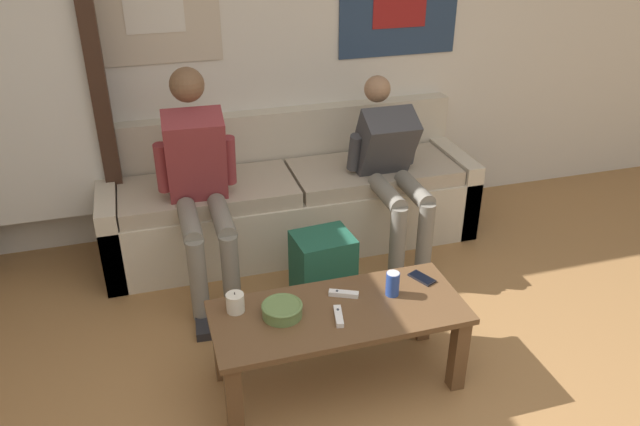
{
  "coord_description": "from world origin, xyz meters",
  "views": [
    {
      "loc": [
        -0.9,
        -1.32,
        2.21
      ],
      "look_at": [
        -0.08,
        1.45,
        0.67
      ],
      "focal_mm": 35.0,
      "sensor_mm": 36.0,
      "label": 1
    }
  ],
  "objects_px": {
    "couch": "(291,200)",
    "game_controller_near_left": "(344,294)",
    "ceramic_bowl": "(282,309)",
    "drink_can_blue": "(393,284)",
    "person_seated_teen": "(391,166)",
    "pillar_candle": "(235,303)",
    "game_controller_near_right": "(339,316)",
    "coffee_table": "(339,324)",
    "cell_phone": "(422,278)",
    "person_seated_adult": "(199,178)",
    "backpack": "(324,273)"
  },
  "relations": [
    {
      "from": "ceramic_bowl",
      "to": "drink_can_blue",
      "type": "bearing_deg",
      "value": 1.31
    },
    {
      "from": "person_seated_adult",
      "to": "backpack",
      "type": "relative_size",
      "value": 2.86
    },
    {
      "from": "person_seated_adult",
      "to": "game_controller_near_right",
      "type": "xyz_separation_m",
      "value": [
        0.48,
        -1.14,
        -0.26
      ]
    },
    {
      "from": "person_seated_adult",
      "to": "backpack",
      "type": "xyz_separation_m",
      "value": [
        0.62,
        -0.43,
        -0.49
      ]
    },
    {
      "from": "drink_can_blue",
      "to": "game_controller_near_right",
      "type": "xyz_separation_m",
      "value": [
        -0.31,
        -0.11,
        -0.05
      ]
    },
    {
      "from": "game_controller_near_right",
      "to": "cell_phone",
      "type": "distance_m",
      "value": 0.54
    },
    {
      "from": "couch",
      "to": "coffee_table",
      "type": "relative_size",
      "value": 2.06
    },
    {
      "from": "person_seated_adult",
      "to": "pillar_candle",
      "type": "bearing_deg",
      "value": -87.94
    },
    {
      "from": "pillar_candle",
      "to": "game_controller_near_left",
      "type": "bearing_deg",
      "value": -3.22
    },
    {
      "from": "drink_can_blue",
      "to": "game_controller_near_left",
      "type": "relative_size",
      "value": 0.86
    },
    {
      "from": "person_seated_teen",
      "to": "drink_can_blue",
      "type": "distance_m",
      "value": 1.14
    },
    {
      "from": "ceramic_bowl",
      "to": "drink_can_blue",
      "type": "distance_m",
      "value": 0.55
    },
    {
      "from": "backpack",
      "to": "game_controller_near_left",
      "type": "bearing_deg",
      "value": -96.67
    },
    {
      "from": "person_seated_teen",
      "to": "pillar_candle",
      "type": "distance_m",
      "value": 1.52
    },
    {
      "from": "backpack",
      "to": "cell_phone",
      "type": "bearing_deg",
      "value": -54.92
    },
    {
      "from": "drink_can_blue",
      "to": "game_controller_near_right",
      "type": "distance_m",
      "value": 0.33
    },
    {
      "from": "game_controller_near_left",
      "to": "pillar_candle",
      "type": "bearing_deg",
      "value": 176.78
    },
    {
      "from": "person_seated_teen",
      "to": "game_controller_near_right",
      "type": "relative_size",
      "value": 7.62
    },
    {
      "from": "couch",
      "to": "ceramic_bowl",
      "type": "bearing_deg",
      "value": -105.54
    },
    {
      "from": "coffee_table",
      "to": "cell_phone",
      "type": "bearing_deg",
      "value": 14.65
    },
    {
      "from": "couch",
      "to": "person_seated_teen",
      "type": "distance_m",
      "value": 0.75
    },
    {
      "from": "person_seated_adult",
      "to": "game_controller_near_left",
      "type": "bearing_deg",
      "value": -60.33
    },
    {
      "from": "game_controller_near_right",
      "to": "person_seated_teen",
      "type": "bearing_deg",
      "value": 58.0
    },
    {
      "from": "couch",
      "to": "pillar_candle",
      "type": "xyz_separation_m",
      "value": [
        -0.59,
        -1.31,
        0.19
      ]
    },
    {
      "from": "person_seated_teen",
      "to": "backpack",
      "type": "xyz_separation_m",
      "value": [
        -0.58,
        -0.45,
        -0.41
      ]
    },
    {
      "from": "couch",
      "to": "game_controller_near_left",
      "type": "xyz_separation_m",
      "value": [
        -0.07,
        -1.34,
        0.15
      ]
    },
    {
      "from": "backpack",
      "to": "cell_phone",
      "type": "height_order",
      "value": "backpack"
    },
    {
      "from": "ceramic_bowl",
      "to": "game_controller_near_left",
      "type": "bearing_deg",
      "value": 11.89
    },
    {
      "from": "backpack",
      "to": "cell_phone",
      "type": "distance_m",
      "value": 0.67
    },
    {
      "from": "coffee_table",
      "to": "pillar_candle",
      "type": "bearing_deg",
      "value": 164.43
    },
    {
      "from": "coffee_table",
      "to": "backpack",
      "type": "xyz_separation_m",
      "value": [
        0.12,
        0.64,
        -0.14
      ]
    },
    {
      "from": "couch",
      "to": "drink_can_blue",
      "type": "relative_size",
      "value": 19.91
    },
    {
      "from": "pillar_candle",
      "to": "cell_phone",
      "type": "xyz_separation_m",
      "value": [
        0.95,
        -0.0,
        -0.04
      ]
    },
    {
      "from": "game_controller_near_right",
      "to": "ceramic_bowl",
      "type": "bearing_deg",
      "value": 158.9
    },
    {
      "from": "ceramic_bowl",
      "to": "pillar_candle",
      "type": "height_order",
      "value": "pillar_candle"
    },
    {
      "from": "backpack",
      "to": "cell_phone",
      "type": "xyz_separation_m",
      "value": [
        0.36,
        -0.52,
        0.23
      ]
    },
    {
      "from": "backpack",
      "to": "ceramic_bowl",
      "type": "relative_size",
      "value": 2.37
    },
    {
      "from": "pillar_candle",
      "to": "game_controller_near_right",
      "type": "relative_size",
      "value": 0.71
    },
    {
      "from": "person_seated_adult",
      "to": "cell_phone",
      "type": "bearing_deg",
      "value": -44.04
    },
    {
      "from": "couch",
      "to": "game_controller_near_left",
      "type": "distance_m",
      "value": 1.35
    },
    {
      "from": "person_seated_teen",
      "to": "backpack",
      "type": "bearing_deg",
      "value": -142.06
    },
    {
      "from": "person_seated_adult",
      "to": "person_seated_teen",
      "type": "bearing_deg",
      "value": 0.96
    },
    {
      "from": "coffee_table",
      "to": "cell_phone",
      "type": "height_order",
      "value": "cell_phone"
    },
    {
      "from": "drink_can_blue",
      "to": "cell_phone",
      "type": "bearing_deg",
      "value": 22.4
    },
    {
      "from": "pillar_candle",
      "to": "game_controller_near_left",
      "type": "distance_m",
      "value": 0.52
    },
    {
      "from": "person_seated_adult",
      "to": "game_controller_near_left",
      "type": "xyz_separation_m",
      "value": [
        0.55,
        -0.97,
        -0.26
      ]
    },
    {
      "from": "couch",
      "to": "person_seated_teen",
      "type": "bearing_deg",
      "value": -31.41
    },
    {
      "from": "pillar_candle",
      "to": "ceramic_bowl",
      "type": "bearing_deg",
      "value": -25.87
    },
    {
      "from": "couch",
      "to": "drink_can_blue",
      "type": "distance_m",
      "value": 1.42
    },
    {
      "from": "ceramic_bowl",
      "to": "couch",
      "type": "bearing_deg",
      "value": 74.46
    }
  ]
}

